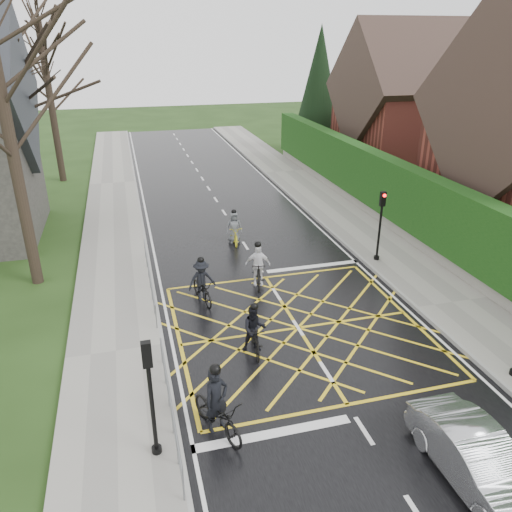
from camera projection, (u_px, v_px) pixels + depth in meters
name	position (u px, v px, depth m)	size (l,w,h in m)	color
ground	(298.00, 328.00, 16.97)	(120.00, 120.00, 0.00)	#1B3110
road	(298.00, 328.00, 16.97)	(9.00, 80.00, 0.01)	black
sidewalk_right	(452.00, 304.00, 18.36)	(3.00, 80.00, 0.15)	gray
sidewalk_left	(116.00, 353.00, 15.52)	(3.00, 80.00, 0.15)	gray
stone_wall	(409.00, 235.00, 23.96)	(0.50, 38.00, 0.70)	slate
hedge	(414.00, 200.00, 23.25)	(0.90, 38.00, 2.80)	#11370F
house_far	(415.00, 110.00, 34.58)	(9.80, 8.80, 10.30)	maroon
conifer	(319.00, 91.00, 40.45)	(4.60, 4.60, 10.00)	black
tree_mid	(5.00, 47.00, 23.48)	(10.08, 10.08, 12.48)	black
tree_far	(46.00, 69.00, 31.29)	(8.40, 8.40, 10.40)	black
railing_south	(170.00, 400.00, 12.47)	(0.05, 5.04, 1.03)	slate
railing_north	(149.00, 273.00, 19.09)	(0.05, 6.04, 1.03)	slate
traffic_light_ne	(380.00, 227.00, 21.21)	(0.24, 0.31, 3.21)	black
traffic_light_sw	(152.00, 401.00, 11.12)	(0.24, 0.31, 3.21)	black
cyclist_rear	(217.00, 410.00, 12.32)	(1.46, 2.12, 1.95)	black
cyclist_back	(255.00, 334.00, 15.48)	(0.82, 1.74, 1.70)	black
cyclist_mid	(202.00, 285.00, 18.49)	(1.15, 1.91, 1.77)	black
cyclist_front	(258.00, 269.00, 19.64)	(1.06, 1.92, 1.85)	black
cyclist_lead	(234.00, 231.00, 23.74)	(0.78, 1.75, 1.66)	gold
car	(477.00, 460.00, 10.90)	(1.32, 3.78, 1.25)	#ACAEB3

